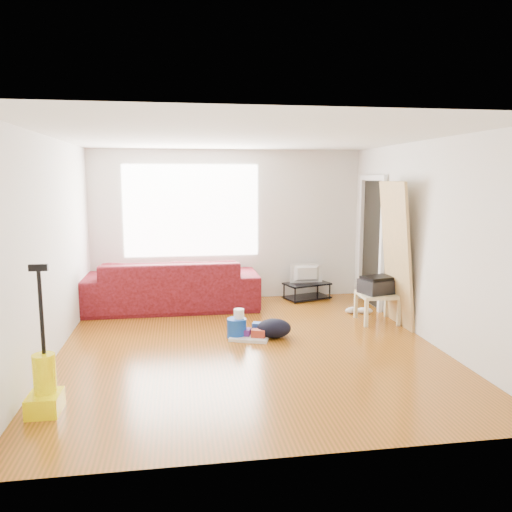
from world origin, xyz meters
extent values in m
cube|color=brown|center=(0.00, 0.00, 0.00)|extent=(4.50, 5.00, 0.01)
cube|color=silver|center=(0.00, 0.00, 2.50)|extent=(4.50, 5.00, 0.01)
cube|color=silver|center=(0.00, 2.50, 1.25)|extent=(4.50, 0.01, 2.50)
cube|color=silver|center=(0.00, -2.50, 1.25)|extent=(4.50, 0.01, 2.50)
cube|color=silver|center=(-2.25, 0.00, 1.25)|extent=(0.01, 5.00, 2.50)
cube|color=silver|center=(2.25, 0.00, 1.25)|extent=(0.01, 5.00, 2.50)
cube|color=white|center=(-0.60, 2.48, 1.50)|extent=(2.20, 0.01, 1.50)
cube|color=silver|center=(2.21, 1.25, 1.00)|extent=(0.06, 0.08, 2.00)
cube|color=silver|center=(2.21, 2.15, 1.00)|extent=(0.06, 0.08, 2.00)
cube|color=silver|center=(2.21, 1.70, 2.04)|extent=(0.06, 0.98, 0.08)
cube|color=black|center=(2.24, 1.70, 1.00)|extent=(0.01, 0.86, 1.98)
imported|color=#380605|center=(-0.95, 1.95, 0.00)|extent=(2.70, 1.06, 0.79)
cube|color=black|center=(1.31, 2.22, 0.03)|extent=(0.84, 0.63, 0.03)
cube|color=black|center=(1.31, 2.22, 0.27)|extent=(0.84, 0.63, 0.03)
cylinder|color=black|center=(1.04, 1.94, 0.14)|extent=(0.03, 0.03, 0.28)
cylinder|color=black|center=(0.93, 2.29, 0.14)|extent=(0.03, 0.03, 0.28)
cylinder|color=black|center=(1.69, 2.15, 0.14)|extent=(0.03, 0.03, 0.28)
cylinder|color=black|center=(1.58, 2.50, 0.14)|extent=(0.03, 0.03, 0.28)
imported|color=black|center=(1.31, 2.22, 0.44)|extent=(0.56, 0.07, 0.32)
cube|color=tan|center=(1.95, 0.74, 0.39)|extent=(0.53, 0.53, 0.05)
cube|color=tan|center=(1.71, 0.52, 0.19)|extent=(0.05, 0.05, 0.37)
cube|color=tan|center=(1.73, 0.99, 0.19)|extent=(0.05, 0.05, 0.37)
cube|color=tan|center=(2.17, 0.50, 0.19)|extent=(0.05, 0.05, 0.37)
cube|color=tan|center=(2.19, 0.97, 0.19)|extent=(0.05, 0.05, 0.37)
cube|color=black|center=(1.95, 0.74, 0.52)|extent=(0.55, 0.47, 0.20)
cube|color=black|center=(1.95, 0.74, 0.64)|extent=(0.49, 0.42, 0.04)
cylinder|color=#0F3CA2|center=(-0.11, 0.33, 0.00)|extent=(0.30, 0.30, 0.25)
cylinder|color=white|center=(-0.08, 0.34, 0.19)|extent=(0.13, 0.13, 0.12)
cube|color=silver|center=(0.06, 0.27, 0.02)|extent=(0.59, 0.53, 0.04)
cube|color=maroon|center=(0.16, 0.20, 0.09)|extent=(0.20, 0.17, 0.10)
cube|color=#471A68|center=(-0.04, 0.32, 0.08)|extent=(0.25, 0.22, 0.08)
cube|color=#264DAB|center=(0.17, 0.37, 0.11)|extent=(0.17, 0.15, 0.14)
ellipsoid|color=black|center=(0.37, 0.26, 0.00)|extent=(0.46, 0.38, 0.24)
ellipsoid|color=white|center=(1.76, 1.23, 0.05)|extent=(0.25, 0.15, 0.10)
ellipsoid|color=white|center=(1.94, 1.18, 0.05)|extent=(0.26, 0.18, 0.10)
cube|color=#F8E300|center=(-2.00, -1.49, 0.09)|extent=(0.28, 0.32, 0.18)
cylinder|color=#F8E300|center=(-2.00, -1.44, 0.35)|extent=(0.19, 0.19, 0.34)
cylinder|color=black|center=(-2.00, -1.41, 0.88)|extent=(0.04, 0.04, 0.73)
cube|color=black|center=(-2.00, -1.41, 1.28)|extent=(0.16, 0.04, 0.06)
cube|color=#9A7F4F|center=(2.13, 0.56, 0.00)|extent=(0.25, 0.80, 1.99)
camera|label=1|loc=(-0.81, -5.81, 2.02)|focal=35.00mm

